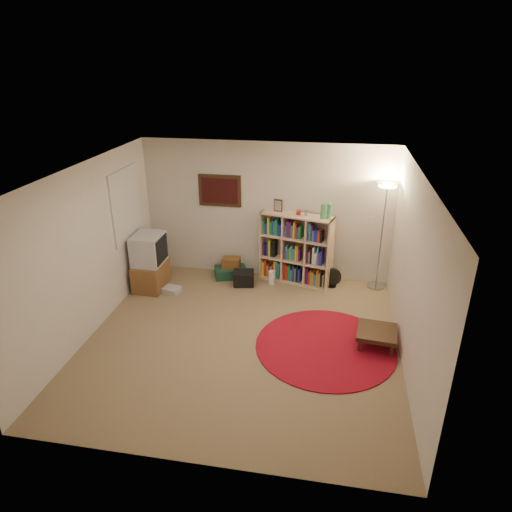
# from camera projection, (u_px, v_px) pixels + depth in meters

# --- Properties ---
(room) EXTENTS (4.54, 4.54, 2.54)m
(room) POSITION_uv_depth(u_px,v_px,m) (238.00, 261.00, 6.25)
(room) COLOR #826B4C
(room) RESTS_ON ground
(bookshelf) EXTENTS (1.34, 0.68, 1.55)m
(bookshelf) POSITION_uv_depth(u_px,v_px,m) (295.00, 249.00, 8.22)
(bookshelf) COLOR #D0AB8A
(bookshelf) RESTS_ON ground
(floor_lamp) EXTENTS (0.41, 0.41, 1.93)m
(floor_lamp) POSITION_uv_depth(u_px,v_px,m) (386.00, 201.00, 7.59)
(floor_lamp) COLOR #B0AEB3
(floor_lamp) RESTS_ON ground
(floor_fan) EXTENTS (0.32, 0.17, 0.36)m
(floor_fan) POSITION_uv_depth(u_px,v_px,m) (332.00, 278.00, 8.17)
(floor_fan) COLOR black
(floor_fan) RESTS_ON ground
(tv_stand) EXTENTS (0.50, 0.70, 1.01)m
(tv_stand) POSITION_uv_depth(u_px,v_px,m) (150.00, 263.00, 8.03)
(tv_stand) COLOR brown
(tv_stand) RESTS_ON ground
(dvd_box) EXTENTS (0.32, 0.29, 0.09)m
(dvd_box) POSITION_uv_depth(u_px,v_px,m) (172.00, 290.00, 8.04)
(dvd_box) COLOR silver
(dvd_box) RESTS_ON ground
(suitcase) EXTENTS (0.67, 0.55, 0.18)m
(suitcase) POSITION_uv_depth(u_px,v_px,m) (231.00, 272.00, 8.59)
(suitcase) COLOR #153B2B
(suitcase) RESTS_ON ground
(wicker_basket) EXTENTS (0.33, 0.24, 0.19)m
(wicker_basket) POSITION_uv_depth(u_px,v_px,m) (231.00, 263.00, 8.52)
(wicker_basket) COLOR brown
(wicker_basket) RESTS_ON suitcase
(duffel_bag) EXTENTS (0.41, 0.36, 0.25)m
(duffel_bag) POSITION_uv_depth(u_px,v_px,m) (244.00, 278.00, 8.27)
(duffel_bag) COLOR black
(duffel_bag) RESTS_ON ground
(paper_towel) EXTENTS (0.16, 0.16, 0.25)m
(paper_towel) POSITION_uv_depth(u_px,v_px,m) (272.00, 277.00, 8.30)
(paper_towel) COLOR white
(paper_towel) RESTS_ON ground
(red_rug) EXTENTS (2.00, 2.00, 0.02)m
(red_rug) POSITION_uv_depth(u_px,v_px,m) (325.00, 346.00, 6.54)
(red_rug) COLOR maroon
(red_rug) RESTS_ON ground
(side_table) EXTENTS (0.61, 0.61, 0.25)m
(side_table) POSITION_uv_depth(u_px,v_px,m) (377.00, 333.00, 6.50)
(side_table) COLOR black
(side_table) RESTS_ON ground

